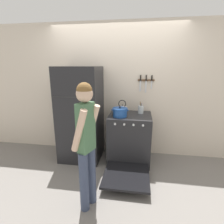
{
  "coord_description": "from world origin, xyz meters",
  "views": [
    {
      "loc": [
        0.44,
        -3.38,
        1.75
      ],
      "look_at": [
        -0.01,
        -0.49,
        0.98
      ],
      "focal_mm": 28.0,
      "sensor_mm": 36.0,
      "label": 1
    }
  ],
  "objects_px": {
    "dutch_oven_pot": "(120,112)",
    "tea_kettle": "(122,109)",
    "person": "(86,141)",
    "utensil_jar": "(141,109)",
    "refrigerator": "(81,114)",
    "stove_range": "(129,139)"
  },
  "relations": [
    {
      "from": "person",
      "to": "stove_range",
      "type": "bearing_deg",
      "value": -0.58
    },
    {
      "from": "tea_kettle",
      "to": "dutch_oven_pot",
      "type": "bearing_deg",
      "value": -92.82
    },
    {
      "from": "stove_range",
      "to": "utensil_jar",
      "type": "height_order",
      "value": "utensil_jar"
    },
    {
      "from": "refrigerator",
      "to": "stove_range",
      "type": "height_order",
      "value": "refrigerator"
    },
    {
      "from": "tea_kettle",
      "to": "person",
      "type": "height_order",
      "value": "person"
    },
    {
      "from": "dutch_oven_pot",
      "to": "stove_range",
      "type": "bearing_deg",
      "value": 29.5
    },
    {
      "from": "refrigerator",
      "to": "dutch_oven_pot",
      "type": "relative_size",
      "value": 5.79
    },
    {
      "from": "stove_range",
      "to": "dutch_oven_pot",
      "type": "distance_m",
      "value": 0.56
    },
    {
      "from": "refrigerator",
      "to": "dutch_oven_pot",
      "type": "height_order",
      "value": "refrigerator"
    },
    {
      "from": "dutch_oven_pot",
      "to": "refrigerator",
      "type": "bearing_deg",
      "value": 170.94
    },
    {
      "from": "stove_range",
      "to": "utensil_jar",
      "type": "distance_m",
      "value": 0.59
    },
    {
      "from": "stove_range",
      "to": "person",
      "type": "height_order",
      "value": "person"
    },
    {
      "from": "utensil_jar",
      "to": "person",
      "type": "relative_size",
      "value": 0.14
    },
    {
      "from": "stove_range",
      "to": "dutch_oven_pot",
      "type": "relative_size",
      "value": 4.6
    },
    {
      "from": "stove_range",
      "to": "person",
      "type": "xyz_separation_m",
      "value": [
        -0.45,
        -1.19,
        0.46
      ]
    },
    {
      "from": "refrigerator",
      "to": "person",
      "type": "relative_size",
      "value": 1.1
    },
    {
      "from": "refrigerator",
      "to": "stove_range",
      "type": "xyz_separation_m",
      "value": [
        0.93,
        -0.02,
        -0.43
      ]
    },
    {
      "from": "tea_kettle",
      "to": "person",
      "type": "relative_size",
      "value": 0.15
    },
    {
      "from": "utensil_jar",
      "to": "person",
      "type": "bearing_deg",
      "value": -114.99
    },
    {
      "from": "dutch_oven_pot",
      "to": "tea_kettle",
      "type": "bearing_deg",
      "value": 87.18
    },
    {
      "from": "stove_range",
      "to": "utensil_jar",
      "type": "relative_size",
      "value": 6.11
    },
    {
      "from": "stove_range",
      "to": "dutch_oven_pot",
      "type": "bearing_deg",
      "value": -150.5
    }
  ]
}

